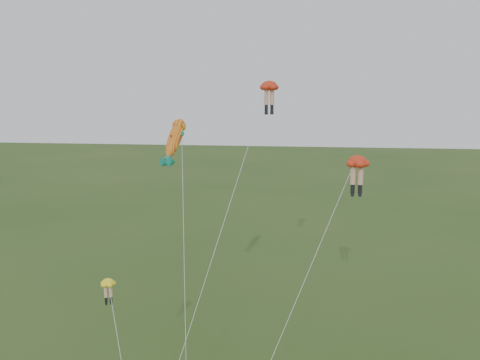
# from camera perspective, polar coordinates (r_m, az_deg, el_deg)

# --- Properties ---
(legs_kite_red_high) EXTENTS (6.16, 12.84, 19.45)m
(legs_kite_red_high) POSITION_cam_1_polar(r_m,az_deg,el_deg) (37.15, 2.94, 9.17)
(legs_kite_red_high) COLOR red
(legs_kite_red_high) RESTS_ON ground
(legs_kite_red_mid) EXTENTS (7.53, 9.87, 14.87)m
(legs_kite_red_mid) POSITION_cam_1_polar(r_m,az_deg,el_deg) (33.48, 12.24, 1.27)
(legs_kite_red_mid) COLOR red
(legs_kite_red_mid) RESTS_ON ground
(legs_kite_yellow) EXTENTS (3.90, 5.61, 8.16)m
(legs_kite_yellow) POSITION_cam_1_polar(r_m,az_deg,el_deg) (32.00, -13.76, -11.62)
(legs_kite_yellow) COLOR yellow
(legs_kite_yellow) RESTS_ON ground
(fish_kite) EXTENTS (2.75, 7.30, 17.30)m
(fish_kite) POSITION_cam_1_polar(r_m,az_deg,el_deg) (33.14, -6.96, 4.28)
(fish_kite) COLOR orange
(fish_kite) RESTS_ON ground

